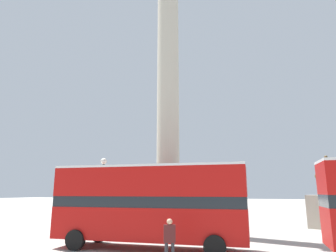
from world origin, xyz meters
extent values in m
plane|color=#ADA89E|center=(0.00, 0.00, 0.00)|extent=(200.00, 200.00, 0.00)
cube|color=#ADA593|center=(0.00, 0.00, 0.56)|extent=(5.01, 5.01, 1.12)
cube|color=#ADA593|center=(0.00, 0.00, 1.67)|extent=(3.60, 3.60, 1.12)
cube|color=#ADA593|center=(0.00, 0.00, 2.79)|extent=(2.20, 2.20, 1.12)
cylinder|color=#ADA593|center=(0.00, 0.00, 13.97)|extent=(1.76, 1.76, 21.25)
cube|color=#A80F0C|center=(1.15, -6.75, 1.30)|extent=(10.11, 2.98, 1.60)
cube|color=black|center=(1.15, -6.75, 2.37)|extent=(10.11, 2.92, 0.55)
cube|color=#A80F0C|center=(1.15, -6.75, 3.39)|extent=(10.11, 2.98, 1.47)
cube|color=silver|center=(1.15, -6.75, 4.18)|extent=(10.11, 2.98, 0.12)
cylinder|color=black|center=(4.59, -5.33, 0.50)|extent=(1.01, 0.34, 1.00)
cylinder|color=black|center=(4.70, -7.86, 0.50)|extent=(1.01, 0.34, 1.00)
cylinder|color=black|center=(-2.41, -5.64, 0.50)|extent=(1.01, 0.34, 1.00)
cylinder|color=black|center=(-2.30, -8.17, 0.50)|extent=(1.01, 0.34, 1.00)
cube|color=#ADA593|center=(11.96, 5.73, 1.29)|extent=(3.98, 3.28, 2.58)
ellipsoid|color=brown|center=(11.96, 5.73, 4.12)|extent=(2.20, 1.51, 1.03)
cylinder|color=brown|center=(11.96, 5.73, 5.08)|extent=(0.36, 0.36, 0.90)
sphere|color=brown|center=(11.96, 5.73, 5.67)|extent=(0.28, 0.28, 0.28)
cylinder|color=brown|center=(11.41, 6.17, 3.09)|extent=(0.20, 0.20, 1.02)
cylinder|color=brown|center=(11.27, 5.62, 3.09)|extent=(0.20, 0.20, 1.02)
cylinder|color=black|center=(-3.18, -4.16, 0.20)|extent=(0.31, 0.31, 0.40)
cylinder|color=black|center=(-3.18, -4.16, 2.33)|extent=(0.14, 0.14, 4.65)
sphere|color=white|center=(-3.18, -4.16, 4.86)|extent=(0.41, 0.41, 0.41)
cube|color=#471919|center=(3.18, -9.74, 1.22)|extent=(0.51, 0.35, 0.69)
sphere|color=tan|center=(3.18, -9.74, 1.69)|extent=(0.24, 0.24, 0.24)
camera|label=1|loc=(7.02, -21.93, 2.91)|focal=32.00mm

